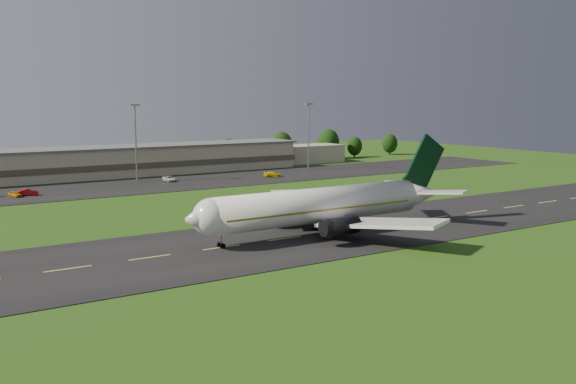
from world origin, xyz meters
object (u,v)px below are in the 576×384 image
service_vehicle_a (15,194)px  service_vehicle_b (28,192)px  light_mast_east (309,128)px  airliner (322,206)px  terminal (122,161)px  service_vehicle_d (273,174)px  light_mast_centre (135,133)px  service_vehicle_c (169,179)px

service_vehicle_a → service_vehicle_b: service_vehicle_b is taller
light_mast_east → service_vehicle_b: (-84.35, -10.93, -11.90)m
airliner → terminal: airliner is taller
terminal → service_vehicle_b: (-30.75, -27.11, -3.15)m
terminal → service_vehicle_d: size_ratio=29.13×
airliner → light_mast_east: (52.78, 79.99, 8.08)m
service_vehicle_b → service_vehicle_d: service_vehicle_b is taller
airliner → light_mast_centre: size_ratio=2.52×
airliner → service_vehicle_d: 76.35m
airliner → terminal: 96.18m
airliner → light_mast_centre: bearing=91.2°
terminal → airliner: bearing=-89.5°
service_vehicle_a → light_mast_centre: bearing=-3.1°
airliner → service_vehicle_c: size_ratio=10.39×
service_vehicle_a → service_vehicle_c: size_ratio=0.75×
light_mast_east → service_vehicle_c: size_ratio=4.12×
service_vehicle_d → terminal: bearing=75.2°
service_vehicle_b → light_mast_centre: bearing=-52.9°
airliner → light_mast_east: size_ratio=2.52×
light_mast_east → service_vehicle_d: (-19.87, -11.21, -11.92)m
service_vehicle_a → light_mast_east: bearing=-15.2°
terminal → service_vehicle_b: 41.12m
service_vehicle_b → service_vehicle_c: size_ratio=0.91×
airliner → service_vehicle_b: bearing=114.1°
service_vehicle_c → service_vehicle_d: service_vehicle_d is taller
airliner → service_vehicle_c: airliner is taller
service_vehicle_c → airliner: bearing=-96.5°
service_vehicle_a → service_vehicle_b: (2.78, 0.48, 0.11)m
airliner → service_vehicle_a: (-34.35, 68.58, -3.93)m
airliner → service_vehicle_d: size_ratio=10.29×
service_vehicle_c → service_vehicle_b: bearing=-172.7°
service_vehicle_a → service_vehicle_b: size_ratio=0.82×
airliner → service_vehicle_b: airliner is taller
light_mast_centre → service_vehicle_c: bearing=-31.8°
light_mast_east → service_vehicle_a: (-87.13, -11.41, -12.01)m
light_mast_centre → service_vehicle_a: light_mast_centre is taller
terminal → light_mast_east: bearing=-16.8°
terminal → light_mast_centre: bearing=-95.0°
light_mast_centre → airliner: bearing=-88.4°
light_mast_centre → service_vehicle_a: bearing=-160.4°
service_vehicle_b → service_vehicle_c: service_vehicle_b is taller
airliner → service_vehicle_d: airliner is taller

